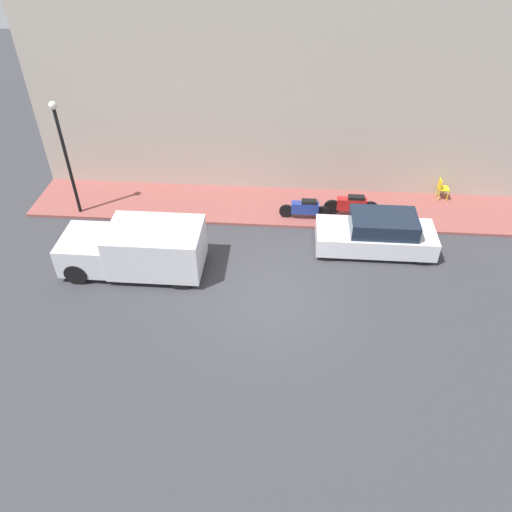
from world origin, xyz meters
TOP-DOWN VIEW (x-y plane):
  - ground_plane at (0.00, 0.00)m, footprint 60.00×60.00m
  - sidewalk at (5.22, 0.00)m, footprint 2.69×19.25m
  - building_facade at (6.72, 0.00)m, footprint 0.30×19.25m
  - parked_car at (2.80, -3.49)m, footprint 1.64×4.06m
  - delivery_van at (1.15, 4.51)m, footprint 1.93×4.60m
  - motorcycle_blue at (4.45, -1.03)m, footprint 0.30×1.91m
  - motorcycle_red at (4.77, -2.78)m, footprint 0.30×2.05m
  - streetlamp at (4.25, 7.61)m, footprint 0.28×0.28m
  - cafe_chair at (6.21, -6.42)m, footprint 0.40×0.40m

SIDE VIEW (x-z plane):
  - ground_plane at x=0.00m, z-range 0.00..0.00m
  - sidewalk at x=5.22m, z-range 0.00..0.10m
  - motorcycle_blue at x=4.45m, z-range 0.13..0.91m
  - motorcycle_red at x=4.77m, z-range 0.14..0.98m
  - cafe_chair at x=6.21m, z-range 0.18..1.04m
  - parked_car at x=2.80m, z-range -0.04..1.36m
  - delivery_van at x=1.15m, z-range 0.03..1.69m
  - streetlamp at x=4.25m, z-range 0.59..4.95m
  - building_facade at x=6.72m, z-range 0.00..7.79m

